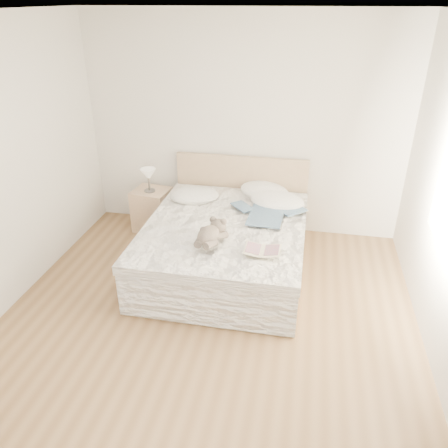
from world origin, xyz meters
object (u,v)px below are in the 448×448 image
at_px(nightstand, 152,210).
at_px(photo_book, 200,197).
at_px(childrens_book, 262,251).
at_px(bed, 227,243).
at_px(teddy_bear, 209,242).
at_px(table_lamp, 148,175).

bearing_deg(nightstand, photo_book, -18.61).
bearing_deg(childrens_book, nightstand, 140.65).
bearing_deg(childrens_book, bed, 127.24).
bearing_deg(teddy_bear, nightstand, 140.87).
distance_m(bed, teddy_bear, 0.69).
distance_m(photo_book, childrens_book, 1.41).
xyz_separation_m(table_lamp, teddy_bear, (1.08, -1.28, -0.13)).
bearing_deg(bed, teddy_bear, -96.25).
bearing_deg(table_lamp, bed, -30.71).
bearing_deg(childrens_book, photo_book, 129.38).
bearing_deg(nightstand, table_lamp, -95.52).
height_order(bed, childrens_book, bed).
bearing_deg(nightstand, bed, -31.96).
distance_m(table_lamp, childrens_book, 2.08).
distance_m(bed, table_lamp, 1.41).
height_order(bed, nightstand, bed).
height_order(bed, table_lamp, bed).
relative_size(nightstand, table_lamp, 1.84).
xyz_separation_m(bed, teddy_bear, (-0.07, -0.60, 0.34)).
xyz_separation_m(bed, nightstand, (-1.14, 0.71, -0.03)).
distance_m(table_lamp, photo_book, 0.77).
xyz_separation_m(childrens_book, teddy_bear, (-0.54, 0.03, 0.02)).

